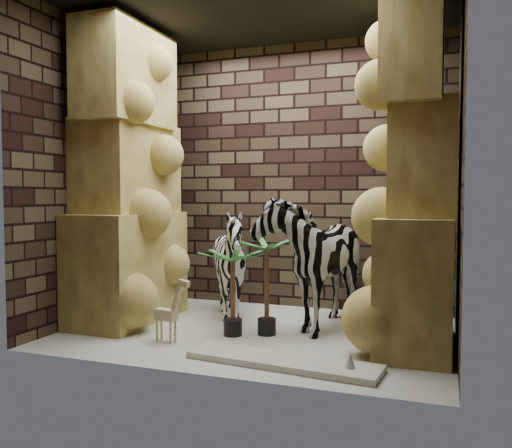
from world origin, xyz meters
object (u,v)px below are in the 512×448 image
at_px(zebra_left, 231,270).
at_px(giraffe_toy, 166,307).
at_px(palm_back, 233,292).
at_px(palm_front, 267,286).
at_px(zebra_right, 315,249).
at_px(surfboard, 282,361).

bearing_deg(zebra_left, giraffe_toy, -87.34).
bearing_deg(palm_back, zebra_left, 114.32).
relative_size(giraffe_toy, palm_front, 0.68).
xyz_separation_m(zebra_right, palm_front, (-0.33, -0.51, -0.31)).
bearing_deg(palm_front, giraffe_toy, -144.85).
xyz_separation_m(palm_back, surfboard, (0.67, -0.65, -0.37)).
height_order(zebra_right, palm_back, zebra_right).
height_order(giraffe_toy, palm_back, palm_back).
bearing_deg(zebra_left, palm_front, -24.95).
distance_m(palm_back, surfboard, 1.01).
bearing_deg(zebra_right, zebra_left, -167.64).
distance_m(palm_front, surfboard, 0.97).
distance_m(zebra_right, zebra_left, 0.91).
relative_size(zebra_left, palm_front, 1.26).
relative_size(zebra_right, palm_back, 1.91).
bearing_deg(giraffe_toy, zebra_left, 90.28).
relative_size(zebra_right, surfboard, 1.01).
bearing_deg(palm_back, surfboard, -44.12).
distance_m(zebra_left, palm_back, 0.65).
bearing_deg(zebra_right, palm_back, -125.26).
xyz_separation_m(palm_front, palm_back, (-0.28, -0.13, -0.05)).
height_order(zebra_left, surfboard, zebra_left).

